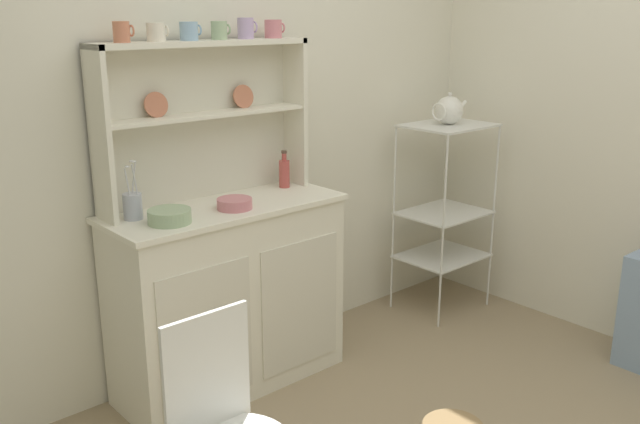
# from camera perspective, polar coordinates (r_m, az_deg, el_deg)

# --- Properties ---
(wall_back) EXTENTS (3.84, 0.05, 2.50)m
(wall_back) POSITION_cam_1_polar(r_m,az_deg,el_deg) (3.41, -6.96, 8.01)
(wall_back) COLOR silver
(wall_back) RESTS_ON ground
(hutch_cabinet) EXTENTS (1.11, 0.45, 0.89)m
(hutch_cabinet) POSITION_cam_1_polar(r_m,az_deg,el_deg) (3.28, -7.53, -6.77)
(hutch_cabinet) COLOR silver
(hutch_cabinet) RESTS_ON ground
(hutch_shelf_unit) EXTENTS (1.03, 0.18, 0.72)m
(hutch_shelf_unit) POSITION_cam_1_polar(r_m,az_deg,el_deg) (3.19, -9.78, 8.42)
(hutch_shelf_unit) COLOR silver
(hutch_shelf_unit) RESTS_ON hutch_cabinet
(bakers_rack) EXTENTS (0.49, 0.39, 1.12)m
(bakers_rack) POSITION_cam_1_polar(r_m,az_deg,el_deg) (4.09, 10.26, 1.23)
(bakers_rack) COLOR silver
(bakers_rack) RESTS_ON ground
(wire_chair) EXTENTS (0.36, 0.36, 0.85)m
(wire_chair) POSITION_cam_1_polar(r_m,az_deg,el_deg) (2.24, -8.03, -16.71)
(wire_chair) COLOR white
(wire_chair) RESTS_ON ground
(cup_terracotta_0) EXTENTS (0.08, 0.07, 0.08)m
(cup_terracotta_0) POSITION_cam_1_polar(r_m,az_deg,el_deg) (2.94, -16.06, 14.11)
(cup_terracotta_0) COLOR #C67556
(cup_terracotta_0) RESTS_ON hutch_shelf_unit
(cup_cream_1) EXTENTS (0.09, 0.08, 0.08)m
(cup_cream_1) POSITION_cam_1_polar(r_m,az_deg,el_deg) (3.01, -13.39, 14.26)
(cup_cream_1) COLOR silver
(cup_cream_1) RESTS_ON hutch_shelf_unit
(cup_sky_2) EXTENTS (0.09, 0.08, 0.08)m
(cup_sky_2) POSITION_cam_1_polar(r_m,az_deg,el_deg) (3.09, -10.76, 14.47)
(cup_sky_2) COLOR #8EB2D1
(cup_sky_2) RESTS_ON hutch_shelf_unit
(cup_sage_3) EXTENTS (0.08, 0.07, 0.08)m
(cup_sage_3) POSITION_cam_1_polar(r_m,az_deg,el_deg) (3.17, -8.31, 14.63)
(cup_sage_3) COLOR #9EB78E
(cup_sage_3) RESTS_ON hutch_shelf_unit
(cup_lilac_4) EXTENTS (0.09, 0.07, 0.09)m
(cup_lilac_4) POSITION_cam_1_polar(r_m,az_deg,el_deg) (3.25, -6.14, 14.87)
(cup_lilac_4) COLOR #B79ECC
(cup_lilac_4) RESTS_ON hutch_shelf_unit
(cup_rose_5) EXTENTS (0.10, 0.08, 0.08)m
(cup_rose_5) POSITION_cam_1_polar(r_m,az_deg,el_deg) (3.34, -3.86, 14.87)
(cup_rose_5) COLOR #D17A84
(cup_rose_5) RESTS_ON hutch_shelf_unit
(bowl_mixing_large) EXTENTS (0.18, 0.18, 0.06)m
(bowl_mixing_large) POSITION_cam_1_polar(r_m,az_deg,el_deg) (2.91, -12.33, -0.34)
(bowl_mixing_large) COLOR #9EB78E
(bowl_mixing_large) RESTS_ON hutch_cabinet
(bowl_floral_medium) EXTENTS (0.16, 0.16, 0.05)m
(bowl_floral_medium) POSITION_cam_1_polar(r_m,az_deg,el_deg) (3.07, -7.08, 0.69)
(bowl_floral_medium) COLOR #D17A84
(bowl_floral_medium) RESTS_ON hutch_cabinet
(jam_bottle) EXTENTS (0.05, 0.05, 0.18)m
(jam_bottle) POSITION_cam_1_polar(r_m,az_deg,el_deg) (3.42, -2.97, 3.28)
(jam_bottle) COLOR #B74C47
(jam_bottle) RESTS_ON hutch_cabinet
(utensil_jar) EXTENTS (0.08, 0.08, 0.25)m
(utensil_jar) POSITION_cam_1_polar(r_m,az_deg,el_deg) (2.99, -15.22, 0.55)
(utensil_jar) COLOR #B2B7C6
(utensil_jar) RESTS_ON hutch_cabinet
(porcelain_teapot) EXTENTS (0.25, 0.16, 0.18)m
(porcelain_teapot) POSITION_cam_1_polar(r_m,az_deg,el_deg) (3.99, 10.61, 8.27)
(porcelain_teapot) COLOR white
(porcelain_teapot) RESTS_ON bakers_rack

